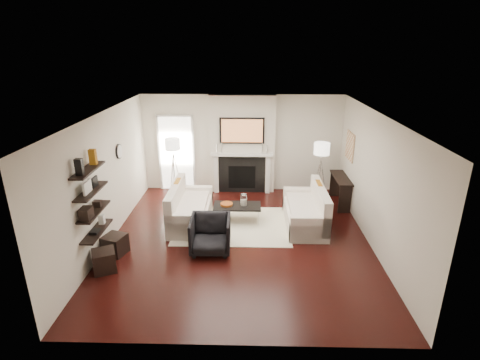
{
  "coord_description": "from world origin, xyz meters",
  "views": [
    {
      "loc": [
        0.2,
        -7.12,
        3.99
      ],
      "look_at": [
        0.0,
        0.6,
        1.15
      ],
      "focal_mm": 28.0,
      "sensor_mm": 36.0,
      "label": 1
    }
  ],
  "objects_px": {
    "loveseat_left_base": "(191,214)",
    "lamp_left_shade": "(172,144)",
    "armchair": "(210,233)",
    "coffee_table": "(237,206)",
    "ottoman_near": "(115,245)",
    "lamp_right_shade": "(322,149)",
    "loveseat_right_base": "(304,216)"
  },
  "relations": [
    {
      "from": "loveseat_right_base",
      "to": "ottoman_near",
      "type": "xyz_separation_m",
      "value": [
        -3.96,
        -1.37,
        -0.01
      ]
    },
    {
      "from": "lamp_left_shade",
      "to": "lamp_right_shade",
      "type": "xyz_separation_m",
      "value": [
        3.9,
        -0.35,
        0.0
      ]
    },
    {
      "from": "armchair",
      "to": "ottoman_near",
      "type": "distance_m",
      "value": 1.92
    },
    {
      "from": "loveseat_left_base",
      "to": "coffee_table",
      "type": "bearing_deg",
      "value": 4.21
    },
    {
      "from": "armchair",
      "to": "lamp_left_shade",
      "type": "height_order",
      "value": "lamp_left_shade"
    },
    {
      "from": "lamp_right_shade",
      "to": "coffee_table",
      "type": "bearing_deg",
      "value": -148.82
    },
    {
      "from": "loveseat_right_base",
      "to": "lamp_right_shade",
      "type": "distance_m",
      "value": 1.96
    },
    {
      "from": "loveseat_left_base",
      "to": "ottoman_near",
      "type": "height_order",
      "value": "loveseat_left_base"
    },
    {
      "from": "ottoman_near",
      "to": "lamp_right_shade",
      "type": "bearing_deg",
      "value": 31.57
    },
    {
      "from": "loveseat_left_base",
      "to": "ottoman_near",
      "type": "relative_size",
      "value": 4.5
    },
    {
      "from": "loveseat_left_base",
      "to": "lamp_left_shade",
      "type": "bearing_deg",
      "value": 112.12
    },
    {
      "from": "loveseat_right_base",
      "to": "ottoman_near",
      "type": "relative_size",
      "value": 4.5
    },
    {
      "from": "armchair",
      "to": "lamp_left_shade",
      "type": "xyz_separation_m",
      "value": [
        -1.28,
        2.97,
        1.04
      ]
    },
    {
      "from": "loveseat_left_base",
      "to": "coffee_table",
      "type": "distance_m",
      "value": 1.1
    },
    {
      "from": "coffee_table",
      "to": "armchair",
      "type": "bearing_deg",
      "value": -110.46
    },
    {
      "from": "loveseat_left_base",
      "to": "lamp_right_shade",
      "type": "relative_size",
      "value": 4.5
    },
    {
      "from": "loveseat_left_base",
      "to": "ottoman_near",
      "type": "bearing_deg",
      "value": -132.95
    },
    {
      "from": "loveseat_left_base",
      "to": "lamp_right_shade",
      "type": "distance_m",
      "value": 3.7
    },
    {
      "from": "lamp_left_shade",
      "to": "loveseat_right_base",
      "type": "bearing_deg",
      "value": -27.8
    },
    {
      "from": "lamp_left_shade",
      "to": "lamp_right_shade",
      "type": "distance_m",
      "value": 3.92
    },
    {
      "from": "lamp_left_shade",
      "to": "ottoman_near",
      "type": "xyz_separation_m",
      "value": [
        -0.62,
        -3.13,
        -1.25
      ]
    },
    {
      "from": "loveseat_right_base",
      "to": "ottoman_near",
      "type": "bearing_deg",
      "value": -160.95
    },
    {
      "from": "loveseat_right_base",
      "to": "coffee_table",
      "type": "height_order",
      "value": "same"
    },
    {
      "from": "armchair",
      "to": "loveseat_left_base",
      "type": "bearing_deg",
      "value": 113.81
    },
    {
      "from": "armchair",
      "to": "lamp_right_shade",
      "type": "xyz_separation_m",
      "value": [
        2.62,
        2.62,
        1.04
      ]
    },
    {
      "from": "loveseat_right_base",
      "to": "ottoman_near",
      "type": "height_order",
      "value": "loveseat_right_base"
    },
    {
      "from": "coffee_table",
      "to": "lamp_left_shade",
      "type": "xyz_separation_m",
      "value": [
        -1.78,
        1.63,
        1.05
      ]
    },
    {
      "from": "loveseat_left_base",
      "to": "armchair",
      "type": "distance_m",
      "value": 1.4
    },
    {
      "from": "loveseat_left_base",
      "to": "armchair",
      "type": "height_order",
      "value": "armchair"
    },
    {
      "from": "loveseat_left_base",
      "to": "lamp_left_shade",
      "type": "height_order",
      "value": "lamp_left_shade"
    },
    {
      "from": "loveseat_left_base",
      "to": "lamp_left_shade",
      "type": "distance_m",
      "value": 2.23
    },
    {
      "from": "lamp_left_shade",
      "to": "loveseat_left_base",
      "type": "bearing_deg",
      "value": -67.88
    }
  ]
}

